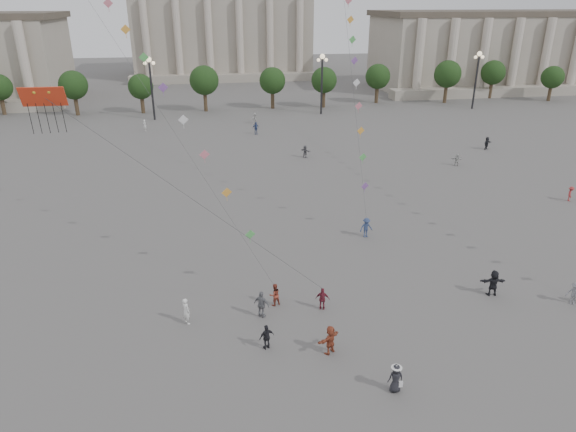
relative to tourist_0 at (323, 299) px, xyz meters
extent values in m
plane|color=#585553|center=(-0.62, -6.58, -0.81)|extent=(360.00, 360.00, 0.00)
cube|color=gray|center=(74.38, 88.42, 7.19)|extent=(80.00, 22.00, 16.00)
cube|color=#4C4337|center=(74.38, 88.42, 15.79)|extent=(81.60, 22.44, 1.20)
cube|color=gray|center=(74.38, 75.42, 0.19)|extent=(84.00, 4.00, 2.00)
cube|color=gray|center=(-0.62, 123.42, 9.19)|extent=(46.00, 30.00, 20.00)
cube|color=gray|center=(-0.62, 106.42, 0.19)|extent=(48.30, 4.00, 2.00)
cylinder|color=#37291B|center=(-42.62, 71.42, 0.95)|extent=(0.70, 0.70, 3.52)
sphere|color=black|center=(-42.62, 71.42, 4.63)|extent=(5.12, 5.12, 5.12)
cylinder|color=#37291B|center=(-30.62, 71.42, 0.95)|extent=(0.70, 0.70, 3.52)
sphere|color=black|center=(-30.62, 71.42, 4.63)|extent=(5.12, 5.12, 5.12)
cylinder|color=#37291B|center=(-18.62, 71.42, 0.95)|extent=(0.70, 0.70, 3.52)
sphere|color=black|center=(-18.62, 71.42, 4.63)|extent=(5.12, 5.12, 5.12)
cylinder|color=#37291B|center=(-6.62, 71.42, 0.95)|extent=(0.70, 0.70, 3.52)
sphere|color=black|center=(-6.62, 71.42, 4.63)|extent=(5.12, 5.12, 5.12)
cylinder|color=#37291B|center=(5.38, 71.42, 0.95)|extent=(0.70, 0.70, 3.52)
sphere|color=black|center=(5.38, 71.42, 4.63)|extent=(5.12, 5.12, 5.12)
cylinder|color=#37291B|center=(17.38, 71.42, 0.95)|extent=(0.70, 0.70, 3.52)
sphere|color=black|center=(17.38, 71.42, 4.63)|extent=(5.12, 5.12, 5.12)
cylinder|color=#37291B|center=(29.38, 71.42, 0.95)|extent=(0.70, 0.70, 3.52)
sphere|color=black|center=(29.38, 71.42, 4.63)|extent=(5.12, 5.12, 5.12)
cylinder|color=#37291B|center=(41.38, 71.42, 0.95)|extent=(0.70, 0.70, 3.52)
sphere|color=black|center=(41.38, 71.42, 4.63)|extent=(5.12, 5.12, 5.12)
cylinder|color=#37291B|center=(53.38, 71.42, 0.95)|extent=(0.70, 0.70, 3.52)
sphere|color=black|center=(53.38, 71.42, 4.63)|extent=(5.12, 5.12, 5.12)
cylinder|color=#37291B|center=(65.38, 71.42, 0.95)|extent=(0.70, 0.70, 3.52)
sphere|color=black|center=(65.38, 71.42, 4.63)|extent=(5.12, 5.12, 5.12)
cylinder|color=#262628|center=(-15.62, 63.42, 4.19)|extent=(0.36, 0.36, 10.00)
sphere|color=#FFE5B2|center=(-15.62, 63.42, 9.39)|extent=(0.90, 0.90, 0.90)
sphere|color=#FFE5B2|center=(-16.32, 63.42, 8.79)|extent=(0.60, 0.60, 0.60)
sphere|color=#FFE5B2|center=(-14.92, 63.42, 8.79)|extent=(0.60, 0.60, 0.60)
cylinder|color=#262628|center=(14.38, 63.42, 4.19)|extent=(0.36, 0.36, 10.00)
sphere|color=#FFE5B2|center=(14.38, 63.42, 9.39)|extent=(0.90, 0.90, 0.90)
sphere|color=#FFE5B2|center=(13.68, 63.42, 8.79)|extent=(0.60, 0.60, 0.60)
sphere|color=#FFE5B2|center=(15.08, 63.42, 8.79)|extent=(0.60, 0.60, 0.60)
cylinder|color=#262628|center=(44.38, 63.42, 4.19)|extent=(0.36, 0.36, 10.00)
sphere|color=#FFE5B2|center=(44.38, 63.42, 9.39)|extent=(0.90, 0.90, 0.90)
sphere|color=#FFE5B2|center=(43.68, 63.42, 8.79)|extent=(0.60, 0.60, 0.60)
sphere|color=#FFE5B2|center=(45.08, 63.42, 8.79)|extent=(0.60, 0.60, 0.60)
imported|color=#36497B|center=(0.83, 49.91, 0.16)|extent=(1.22, 0.75, 1.94)
imported|color=black|center=(12.38, -0.20, 0.16)|extent=(1.87, 0.82, 1.95)
imported|color=silver|center=(1.46, 57.58, 0.11)|extent=(1.25, 1.78, 1.85)
imported|color=slate|center=(17.28, -2.23, 0.03)|extent=(1.25, 1.08, 1.67)
imported|color=#B3B4AF|center=(24.26, 29.36, -0.04)|extent=(1.49, 0.81, 1.54)
imported|color=#A02B2C|center=(30.19, 15.68, -0.02)|extent=(1.05, 1.18, 1.58)
imported|color=black|center=(31.96, 35.79, 0.07)|extent=(1.66, 1.29, 1.76)
imported|color=silver|center=(-16.50, 54.97, 0.11)|extent=(0.78, 0.79, 1.84)
imported|color=#5D5C61|center=(5.94, 35.99, 0.03)|extent=(1.39, 1.51, 1.68)
imported|color=white|center=(-9.09, -0.16, 0.11)|extent=(0.73, 0.81, 1.85)
imported|color=maroon|center=(0.00, 0.00, 0.00)|extent=(1.03, 0.67, 1.62)
imported|color=#9D442A|center=(-0.62, -4.65, 0.11)|extent=(1.72, 1.41, 1.84)
imported|color=slate|center=(-4.18, -0.26, 0.15)|extent=(1.19, 1.04, 1.92)
imported|color=black|center=(-4.27, -3.62, 0.01)|extent=(1.04, 0.70, 1.64)
imported|color=brown|center=(-3.14, 1.06, 0.00)|extent=(0.95, 0.84, 1.63)
imported|color=navy|center=(6.43, 10.67, 0.09)|extent=(1.24, 0.80, 1.81)
imported|color=black|center=(2.06, -8.41, 0.03)|extent=(0.83, 0.55, 1.68)
cone|color=white|center=(2.06, -8.41, 0.81)|extent=(0.52, 0.52, 0.14)
cylinder|color=white|center=(2.06, -8.41, 0.75)|extent=(0.60, 0.60, 0.02)
cube|color=white|center=(2.31, -8.56, -0.26)|extent=(0.22, 0.10, 0.35)
cube|color=red|center=(-15.06, -1.38, 14.21)|extent=(2.21, 0.55, 1.02)
cube|color=#198B37|center=(-15.41, -1.42, 14.46)|extent=(0.35, 0.20, 0.34)
cube|color=#205CAF|center=(-14.71, -1.42, 14.46)|extent=(0.35, 0.20, 0.34)
sphere|color=gold|center=(-15.41, -1.46, 14.46)|extent=(0.20, 0.20, 0.20)
sphere|color=gold|center=(-14.71, -1.46, 14.46)|extent=(0.20, 0.20, 0.20)
cylinder|color=#3F3F3F|center=(-7.53, -0.69, 7.50)|extent=(0.02, 0.02, 20.22)
cube|color=#54B656|center=(-4.52, 3.12, 3.72)|extent=(0.76, 0.25, 0.76)
cube|color=#F2A539|center=(-5.90, 5.18, 6.15)|extent=(0.76, 0.25, 0.76)
cube|color=#DB7484|center=(-7.28, 7.24, 8.40)|extent=(0.76, 0.25, 0.76)
cube|color=white|center=(-8.66, 9.31, 10.53)|extent=(0.76, 0.25, 0.76)
cube|color=#8350A1|center=(-10.04, 11.37, 12.59)|extent=(0.76, 0.25, 0.76)
cube|color=#54B656|center=(-11.42, 13.43, 14.58)|extent=(0.76, 0.25, 0.76)
cube|color=#F2A539|center=(-12.81, 15.49, 16.53)|extent=(0.76, 0.25, 0.76)
cube|color=#DB7484|center=(-14.19, 17.55, 18.43)|extent=(0.76, 0.25, 0.76)
cube|color=#8350A1|center=(6.56, 12.15, 3.46)|extent=(0.76, 0.25, 0.76)
cube|color=#54B656|center=(6.70, 13.64, 5.68)|extent=(0.76, 0.25, 0.76)
cube|color=#F2A539|center=(6.84, 15.12, 7.73)|extent=(0.76, 0.25, 0.76)
cube|color=#DB7484|center=(6.98, 16.61, 9.68)|extent=(0.76, 0.25, 0.76)
cube|color=white|center=(7.12, 18.09, 11.56)|extent=(0.76, 0.25, 0.76)
cube|color=#8350A1|center=(7.26, 19.57, 13.38)|extent=(0.76, 0.25, 0.76)
cube|color=#54B656|center=(7.40, 21.06, 15.16)|extent=(0.76, 0.25, 0.76)
cube|color=#F2A539|center=(7.54, 22.54, 16.90)|extent=(0.76, 0.25, 0.76)
cube|color=#DB7484|center=(7.67, 24.03, 18.61)|extent=(0.76, 0.25, 0.76)
camera|label=1|loc=(-7.21, -29.01, 18.70)|focal=32.00mm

